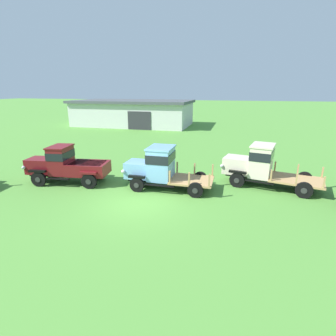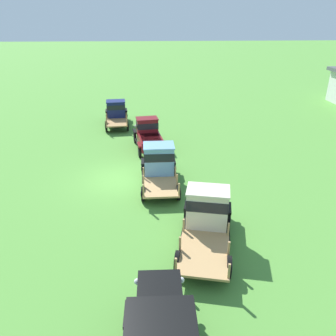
{
  "view_description": "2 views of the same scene",
  "coord_description": "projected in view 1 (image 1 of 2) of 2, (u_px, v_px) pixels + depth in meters",
  "views": [
    {
      "loc": [
        4.29,
        -10.72,
        5.22
      ],
      "look_at": [
        0.76,
        2.79,
        1.0
      ],
      "focal_mm": 28.0,
      "sensor_mm": 36.0,
      "label": 1
    },
    {
      "loc": [
        17.27,
        1.74,
        8.66
      ],
      "look_at": [
        0.76,
        2.79,
        1.0
      ],
      "focal_mm": 35.0,
      "sensor_mm": 36.0,
      "label": 2
    }
  ],
  "objects": [
    {
      "name": "vintage_truck_second_in_line",
      "position": [
        67.0,
        165.0,
        14.97
      ],
      "size": [
        4.87,
        2.36,
        2.16
      ],
      "color": "black",
      "rests_on": "ground"
    },
    {
      "name": "vintage_truck_far_side",
      "position": [
        259.0,
        165.0,
        14.6
      ],
      "size": [
        5.54,
        2.98,
        2.33
      ],
      "color": "black",
      "rests_on": "ground"
    },
    {
      "name": "farm_shed",
      "position": [
        133.0,
        113.0,
        38.92
      ],
      "size": [
        17.08,
        9.1,
        3.65
      ],
      "color": "silver",
      "rests_on": "ground"
    },
    {
      "name": "ground_plane",
      "position": [
        138.0,
        203.0,
        12.48
      ],
      "size": [
        240.0,
        240.0,
        0.0
      ],
      "primitive_type": "plane",
      "color": "#518E38"
    },
    {
      "name": "vintage_truck_midrow_center",
      "position": [
        159.0,
        167.0,
        14.18
      ],
      "size": [
        4.83,
        2.07,
        2.29
      ],
      "color": "black",
      "rests_on": "ground"
    }
  ]
}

